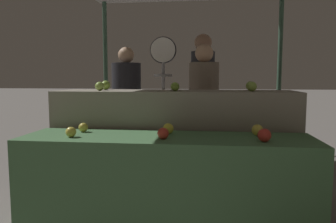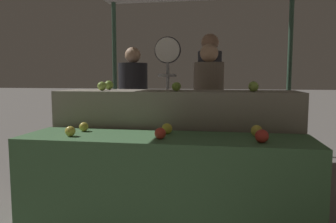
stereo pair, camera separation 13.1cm
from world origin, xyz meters
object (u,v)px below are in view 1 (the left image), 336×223
object	(u,v)px
person_vendor_at_scale	(204,103)
person_customer_left	(127,99)
produce_scale	(163,77)
person_customer_right	(203,89)

from	to	relation	value
person_vendor_at_scale	person_customer_left	world-z (taller)	person_customer_left
produce_scale	person_vendor_at_scale	distance (m)	0.56
person_customer_left	person_customer_right	xyz separation A→B (m)	(1.00, 0.23, 0.13)
person_vendor_at_scale	produce_scale	bearing A→B (deg)	27.85
person_vendor_at_scale	person_customer_right	world-z (taller)	person_customer_right
person_vendor_at_scale	person_customer_right	distance (m)	0.73
person_vendor_at_scale	person_customer_left	distance (m)	1.13
produce_scale	person_customer_left	world-z (taller)	produce_scale
produce_scale	person_vendor_at_scale	world-z (taller)	produce_scale
produce_scale	person_customer_right	bearing A→B (deg)	64.99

